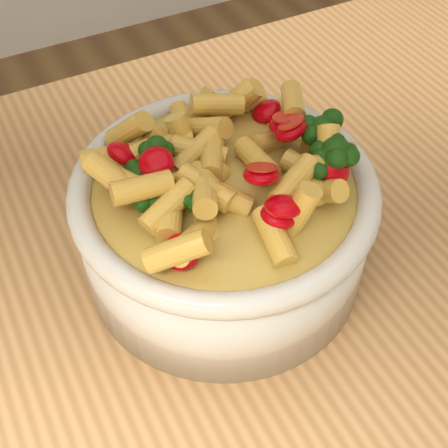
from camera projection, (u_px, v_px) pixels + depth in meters
name	position (u px, v px, depth m)	size (l,w,h in m)	color
table	(242.00, 389.00, 0.57)	(1.20, 0.80, 0.90)	tan
serving_bowl	(224.00, 223.00, 0.51)	(0.24, 0.24, 0.10)	silver
pasta_salad	(224.00, 164.00, 0.46)	(0.19, 0.19, 0.04)	#FFC250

